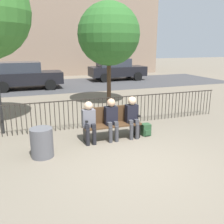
# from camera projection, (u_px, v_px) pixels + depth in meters

# --- Properties ---
(ground_plane) EXTENTS (80.00, 80.00, 0.00)m
(ground_plane) POSITION_uv_depth(u_px,v_px,m) (137.00, 164.00, 5.61)
(ground_plane) COLOR #706656
(park_bench) EXTENTS (1.65, 0.45, 0.92)m
(park_bench) POSITION_uv_depth(u_px,v_px,m) (111.00, 122.00, 7.06)
(park_bench) COLOR #4C331E
(park_bench) RESTS_ON ground
(seated_person_0) EXTENTS (0.34, 0.39, 1.15)m
(seated_person_0) POSITION_uv_depth(u_px,v_px,m) (89.00, 120.00, 6.68)
(seated_person_0) COLOR black
(seated_person_0) RESTS_ON ground
(seated_person_1) EXTENTS (0.34, 0.39, 1.19)m
(seated_person_1) POSITION_uv_depth(u_px,v_px,m) (112.00, 117.00, 6.89)
(seated_person_1) COLOR #3D3D42
(seated_person_1) RESTS_ON ground
(seated_person_2) EXTENTS (0.34, 0.39, 1.20)m
(seated_person_2) POSITION_uv_depth(u_px,v_px,m) (132.00, 114.00, 7.09)
(seated_person_2) COLOR #3D3D42
(seated_person_2) RESTS_ON ground
(backpack) EXTENTS (0.25, 0.26, 0.35)m
(backpack) POSITION_uv_depth(u_px,v_px,m) (146.00, 130.00, 7.37)
(backpack) COLOR #284C2D
(backpack) RESTS_ON ground
(fence_railing) EXTENTS (9.01, 0.03, 0.95)m
(fence_railing) POSITION_uv_depth(u_px,v_px,m) (98.00, 110.00, 8.11)
(fence_railing) COLOR #2D2823
(fence_railing) RESTS_ON ground
(tree_1) EXTENTS (2.71, 2.71, 4.41)m
(tree_1) POSITION_uv_depth(u_px,v_px,m) (109.00, 34.00, 10.80)
(tree_1) COLOR #422D1E
(tree_1) RESTS_ON ground
(street_surface) EXTENTS (24.00, 6.00, 0.01)m
(street_surface) POSITION_uv_depth(u_px,v_px,m) (59.00, 85.00, 16.51)
(street_surface) COLOR #3D3D3F
(street_surface) RESTS_ON ground
(parked_car_0) EXTENTS (4.20, 1.94, 1.62)m
(parked_car_0) POSITION_uv_depth(u_px,v_px,m) (25.00, 75.00, 14.93)
(parked_car_0) COLOR black
(parked_car_0) RESTS_ON ground
(parked_car_1) EXTENTS (4.20, 1.94, 1.62)m
(parked_car_1) POSITION_uv_depth(u_px,v_px,m) (116.00, 69.00, 18.81)
(parked_car_1) COLOR black
(parked_car_1) RESTS_ON ground
(trash_bin) EXTENTS (0.53, 0.53, 0.71)m
(trash_bin) POSITION_uv_depth(u_px,v_px,m) (42.00, 143.00, 5.92)
(trash_bin) COLOR #56565B
(trash_bin) RESTS_ON ground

